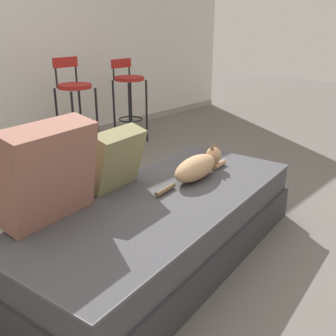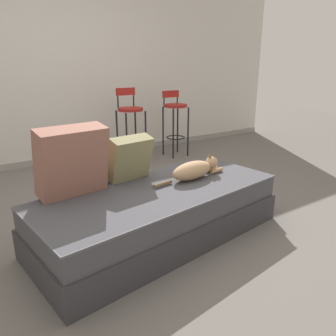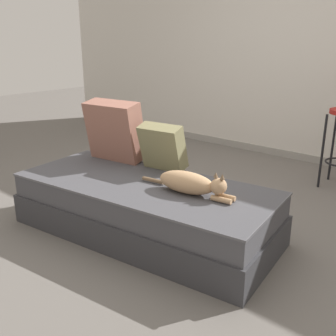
{
  "view_description": "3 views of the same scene",
  "coord_description": "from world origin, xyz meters",
  "px_view_note": "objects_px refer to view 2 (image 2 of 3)",
  "views": [
    {
      "loc": [
        -1.53,
        -1.83,
        1.39
      ],
      "look_at": [
        0.15,
        -0.3,
        0.53
      ],
      "focal_mm": 42.0,
      "sensor_mm": 36.0,
      "label": 1
    },
    {
      "loc": [
        -1.27,
        -2.41,
        1.33
      ],
      "look_at": [
        0.15,
        -0.3,
        0.53
      ],
      "focal_mm": 35.0,
      "sensor_mm": 36.0,
      "label": 2
    },
    {
      "loc": [
        1.9,
        -2.35,
        1.42
      ],
      "look_at": [
        0.15,
        -0.3,
        0.53
      ],
      "focal_mm": 42.0,
      "sensor_mm": 36.0,
      "label": 3
    }
  ],
  "objects_px": {
    "cat": "(195,170)",
    "bar_stool_by_doorway": "(175,115)",
    "couch": "(159,213)",
    "throw_pillow_corner": "(72,161)",
    "throw_pillow_middle": "(129,158)",
    "bar_stool_near_window": "(130,120)"
  },
  "relations": [
    {
      "from": "cat",
      "to": "bar_stool_near_window",
      "type": "bearing_deg",
      "value": 78.09
    },
    {
      "from": "couch",
      "to": "bar_stool_near_window",
      "type": "height_order",
      "value": "bar_stool_near_window"
    },
    {
      "from": "couch",
      "to": "bar_stool_by_doorway",
      "type": "distance_m",
      "value": 2.56
    },
    {
      "from": "throw_pillow_middle",
      "to": "cat",
      "type": "bearing_deg",
      "value": -28.64
    },
    {
      "from": "throw_pillow_corner",
      "to": "bar_stool_by_doorway",
      "type": "height_order",
      "value": "bar_stool_by_doorway"
    },
    {
      "from": "throw_pillow_middle",
      "to": "bar_stool_by_doorway",
      "type": "relative_size",
      "value": 0.4
    },
    {
      "from": "couch",
      "to": "throw_pillow_corner",
      "type": "height_order",
      "value": "throw_pillow_corner"
    },
    {
      "from": "throw_pillow_middle",
      "to": "bar_stool_by_doorway",
      "type": "bearing_deg",
      "value": 45.75
    },
    {
      "from": "throw_pillow_middle",
      "to": "bar_stool_near_window",
      "type": "xyz_separation_m",
      "value": [
        0.89,
        1.68,
        0.01
      ]
    },
    {
      "from": "throw_pillow_corner",
      "to": "cat",
      "type": "distance_m",
      "value": 1.01
    },
    {
      "from": "throw_pillow_corner",
      "to": "bar_stool_by_doorway",
      "type": "xyz_separation_m",
      "value": [
        2.13,
        1.74,
        -0.05
      ]
    },
    {
      "from": "throw_pillow_corner",
      "to": "bar_stool_by_doorway",
      "type": "bearing_deg",
      "value": 39.27
    },
    {
      "from": "throw_pillow_middle",
      "to": "cat",
      "type": "height_order",
      "value": "throw_pillow_middle"
    },
    {
      "from": "cat",
      "to": "bar_stool_by_doorway",
      "type": "height_order",
      "value": "bar_stool_by_doorway"
    },
    {
      "from": "bar_stool_near_window",
      "to": "couch",
      "type": "bearing_deg",
      "value": -111.86
    },
    {
      "from": "couch",
      "to": "throw_pillow_middle",
      "type": "height_order",
      "value": "throw_pillow_middle"
    },
    {
      "from": "bar_stool_near_window",
      "to": "bar_stool_by_doorway",
      "type": "distance_m",
      "value": 0.75
    },
    {
      "from": "cat",
      "to": "bar_stool_near_window",
      "type": "height_order",
      "value": "bar_stool_near_window"
    },
    {
      "from": "throw_pillow_middle",
      "to": "bar_stool_by_doorway",
      "type": "height_order",
      "value": "bar_stool_by_doorway"
    },
    {
      "from": "couch",
      "to": "throw_pillow_corner",
      "type": "relative_size",
      "value": 3.95
    },
    {
      "from": "throw_pillow_corner",
      "to": "bar_stool_near_window",
      "type": "height_order",
      "value": "bar_stool_near_window"
    },
    {
      "from": "throw_pillow_corner",
      "to": "couch",
      "type": "bearing_deg",
      "value": -23.64
    }
  ]
}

